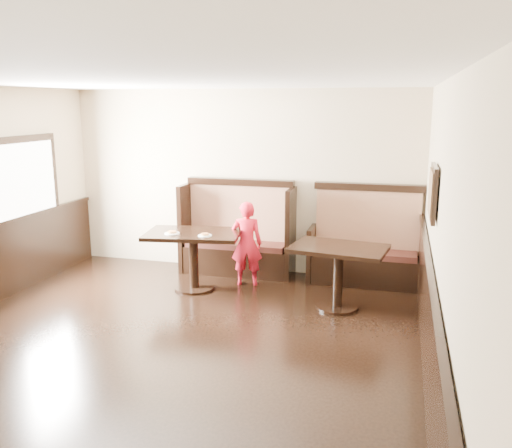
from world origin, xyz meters
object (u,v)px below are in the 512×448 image
at_px(booth_main, 238,239).
at_px(table_main, 193,246).
at_px(booth_neighbor, 366,251).
at_px(table_neighbor, 338,262).
at_px(child, 247,244).

height_order(booth_main, table_main, booth_main).
relative_size(booth_neighbor, table_main, 1.17).
bearing_deg(booth_neighbor, table_main, -157.93).
distance_m(table_neighbor, child, 1.50).
xyz_separation_m(booth_neighbor, table_neighbor, (-0.27, -1.14, 0.13)).
relative_size(booth_main, child, 1.42).
bearing_deg(booth_main, child, -62.01).
relative_size(booth_neighbor, table_neighbor, 1.30).
xyz_separation_m(booth_main, table_neighbor, (1.68, -1.15, 0.08)).
bearing_deg(child, booth_main, -74.92).
height_order(booth_neighbor, table_main, booth_neighbor).
bearing_deg(table_main, booth_neighbor, 13.41).
xyz_separation_m(booth_main, booth_neighbor, (1.95, -0.00, -0.05)).
distance_m(booth_main, booth_neighbor, 1.95).
bearing_deg(child, booth_neighbor, -174.29).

